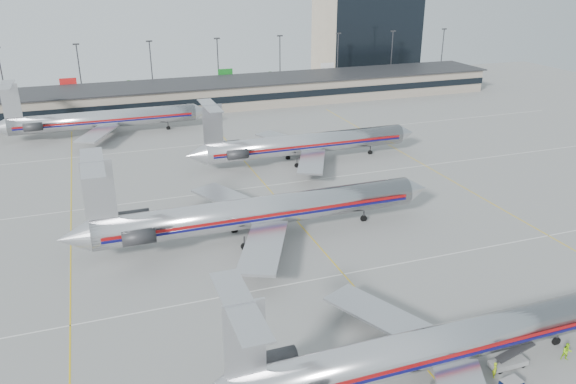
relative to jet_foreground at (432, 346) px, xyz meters
name	(u,v)px	position (x,y,z in m)	size (l,w,h in m)	color
ground	(385,322)	(0.48, 8.63, -3.32)	(260.00, 260.00, 0.00)	gray
apron_markings	(343,274)	(0.48, 18.63, -3.31)	(160.00, 0.15, 0.02)	silver
terminal	(197,95)	(0.48, 106.61, -0.16)	(162.00, 17.00, 6.25)	gray
light_mast_row	(185,65)	(0.48, 120.63, 5.26)	(163.60, 0.40, 15.28)	#38383D
distant_building	(365,34)	(62.48, 136.63, 9.18)	(30.00, 20.00, 25.00)	tan
jet_foreground	(432,346)	(0.00, 0.00, 0.00)	(43.75, 25.76, 11.45)	silver
jet_second_row	(254,212)	(-6.58, 31.09, 0.46)	(49.74, 29.29, 13.02)	silver
jet_third_row	(303,144)	(10.39, 57.79, 0.18)	(44.18, 27.18, 12.08)	silver
jet_back_row	(101,119)	(-23.32, 88.17, 0.19)	(44.30, 27.25, 12.11)	silver
belt_loader	(509,361)	(7.57, -1.13, -2.74)	(4.12, 1.31, 2.18)	gray
ramp_worker_near	(495,370)	(5.48, -1.80, -2.57)	(0.55, 0.36, 1.50)	#9BC112
ramp_worker_far	(567,352)	(13.12, -2.10, -2.45)	(0.85, 0.66, 1.75)	#8DD213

